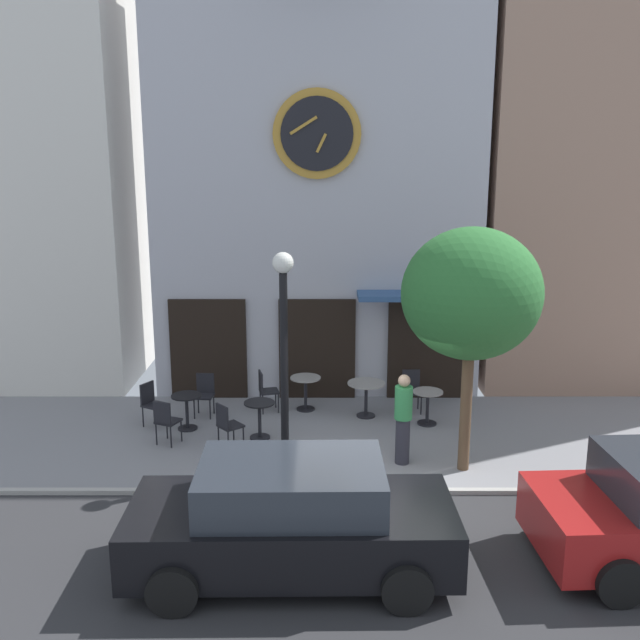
% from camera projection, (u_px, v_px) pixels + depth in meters
% --- Properties ---
extents(ground_plane, '(28.09, 10.03, 0.13)m').
position_uv_depth(ground_plane, '(376.00, 501.00, 11.51)').
color(ground_plane, gray).
extents(clock_building, '(7.40, 3.66, 12.13)m').
position_uv_depth(clock_building, '(321.00, 117.00, 16.10)').
color(clock_building, '#B2B2BC').
rests_on(clock_building, ground_plane).
extents(neighbor_building_left, '(5.82, 3.99, 12.33)m').
position_uv_depth(neighbor_building_left, '(13.00, 124.00, 16.95)').
color(neighbor_building_left, silver).
rests_on(neighbor_building_left, ground_plane).
extents(neighbor_building_right, '(6.76, 4.09, 13.43)m').
position_uv_depth(neighbor_building_right, '(626.00, 99.00, 16.80)').
color(neighbor_building_right, '#9E7A66').
rests_on(neighbor_building_right, ground_plane).
extents(street_lamp, '(0.36, 0.36, 3.88)m').
position_uv_depth(street_lamp, '(287.00, 362.00, 12.19)').
color(street_lamp, black).
rests_on(street_lamp, ground_plane).
extents(street_tree, '(2.37, 2.13, 4.30)m').
position_uv_depth(street_tree, '(475.00, 295.00, 11.90)').
color(street_tree, brown).
rests_on(street_tree, ground_plane).
extents(cafe_table_center_left, '(0.61, 0.61, 0.73)m').
position_uv_depth(cafe_table_center_left, '(190.00, 406.00, 14.36)').
color(cafe_table_center_left, black).
rests_on(cafe_table_center_left, ground_plane).
extents(cafe_table_center_right, '(0.61, 0.61, 0.75)m').
position_uv_depth(cafe_table_center_right, '(263.00, 415.00, 13.89)').
color(cafe_table_center_right, black).
rests_on(cafe_table_center_right, ground_plane).
extents(cafe_table_rightmost, '(0.66, 0.66, 0.74)m').
position_uv_depth(cafe_table_rightmost, '(309.00, 387.00, 15.43)').
color(cafe_table_rightmost, black).
rests_on(cafe_table_rightmost, ground_plane).
extents(cafe_table_near_curb, '(0.79, 0.79, 0.75)m').
position_uv_depth(cafe_table_near_curb, '(370.00, 391.00, 15.02)').
color(cafe_table_near_curb, black).
rests_on(cafe_table_near_curb, ground_plane).
extents(cafe_table_leftmost, '(0.62, 0.62, 0.72)m').
position_uv_depth(cafe_table_leftmost, '(431.00, 402.00, 14.60)').
color(cafe_table_leftmost, black).
rests_on(cafe_table_leftmost, ground_plane).
extents(cafe_chair_curbside, '(0.54, 0.54, 0.90)m').
position_uv_depth(cafe_chair_curbside, '(155.00, 400.00, 14.56)').
color(cafe_chair_curbside, black).
rests_on(cafe_chair_curbside, ground_plane).
extents(cafe_chair_by_entrance, '(0.48, 0.48, 0.90)m').
position_uv_depth(cafe_chair_by_entrance, '(269.00, 388.00, 15.33)').
color(cafe_chair_by_entrance, black).
rests_on(cafe_chair_by_entrance, ground_plane).
extents(cafe_chair_facing_street, '(0.56, 0.56, 0.90)m').
position_uv_depth(cafe_chair_facing_street, '(230.00, 423.00, 13.36)').
color(cafe_chair_facing_street, black).
rests_on(cafe_chair_facing_street, ground_plane).
extents(cafe_chair_under_awning, '(0.53, 0.53, 0.90)m').
position_uv_depth(cafe_chair_under_awning, '(169.00, 418.00, 13.57)').
color(cafe_chair_under_awning, black).
rests_on(cafe_chair_under_awning, ground_plane).
extents(cafe_chair_near_lamp, '(0.42, 0.42, 0.90)m').
position_uv_depth(cafe_chair_near_lamp, '(415.00, 388.00, 15.36)').
color(cafe_chair_near_lamp, black).
rests_on(cafe_chair_near_lamp, ground_plane).
extents(cafe_chair_corner, '(0.43, 0.43, 0.90)m').
position_uv_depth(cafe_chair_corner, '(208.00, 391.00, 15.13)').
color(cafe_chair_corner, black).
rests_on(cafe_chair_corner, ground_plane).
extents(pedestrian_green, '(0.45, 0.45, 1.67)m').
position_uv_depth(pedestrian_green, '(407.00, 418.00, 12.67)').
color(pedestrian_green, '#2D2D38').
rests_on(pedestrian_green, ground_plane).
extents(parked_car_black, '(4.32, 2.07, 1.55)m').
position_uv_depth(parked_car_black, '(295.00, 519.00, 9.37)').
color(parked_car_black, black).
rests_on(parked_car_black, ground_plane).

